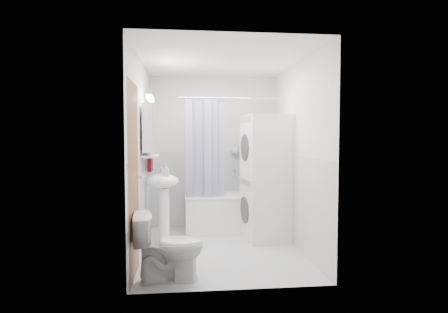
{
  "coord_description": "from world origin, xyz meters",
  "views": [
    {
      "loc": [
        -0.47,
        -4.73,
        1.44
      ],
      "look_at": [
        0.05,
        0.15,
        1.19
      ],
      "focal_mm": 30.0,
      "sensor_mm": 36.0,
      "label": 1
    }
  ],
  "objects": [
    {
      "name": "medicine_cabinet",
      "position": [
        -0.9,
        0.1,
        1.57
      ],
      "size": [
        0.13,
        0.5,
        0.71
      ],
      "color": "white",
      "rests_on": "room_walls"
    },
    {
      "name": "room_walls",
      "position": [
        0.0,
        0.0,
        1.49
      ],
      "size": [
        2.6,
        2.6,
        2.6
      ],
      "color": "silver",
      "rests_on": "ground"
    },
    {
      "name": "floor",
      "position": [
        0.0,
        0.0,
        0.0
      ],
      "size": [
        2.6,
        2.6,
        0.0
      ],
      "primitive_type": "plane",
      "color": "silver",
      "rests_on": "ground"
    },
    {
      "name": "curtain_rod",
      "position": [
        0.29,
        0.62,
        2.0
      ],
      "size": [
        1.69,
        0.02,
        0.02
      ],
      "primitive_type": "cylinder",
      "rotation": [
        0.0,
        1.57,
        0.0
      ],
      "color": "silver",
      "rests_on": "room_walls"
    },
    {
      "name": "shelf_bottle",
      "position": [
        -0.89,
        -0.05,
        1.25
      ],
      "size": [
        0.07,
        0.18,
        0.07
      ],
      "primitive_type": "imported",
      "color": "gray",
      "rests_on": "shelf"
    },
    {
      "name": "shower_caddy",
      "position": [
        0.54,
        1.24,
        1.15
      ],
      "size": [
        0.22,
        0.06,
        0.02
      ],
      "primitive_type": "cube",
      "color": "silver",
      "rests_on": "room_walls"
    },
    {
      "name": "shower_curtain",
      "position": [
        -0.17,
        0.62,
        1.25
      ],
      "size": [
        0.55,
        0.02,
        1.45
      ],
      "color": "#15154B",
      "rests_on": "curtain_rod"
    },
    {
      "name": "door",
      "position": [
        -0.95,
        -0.55,
        1.0
      ],
      "size": [
        0.05,
        2.0,
        2.0
      ],
      "color": "brown",
      "rests_on": "ground"
    },
    {
      "name": "shampoo_b",
      "position": [
        0.47,
        1.24,
        1.2
      ],
      "size": [
        0.08,
        0.21,
        0.08
      ],
      "primitive_type": "imported",
      "color": "navy",
      "rests_on": "shower_caddy"
    },
    {
      "name": "tub_spout",
      "position": [
        0.49,
        1.25,
        0.9
      ],
      "size": [
        0.04,
        0.12,
        0.04
      ],
      "primitive_type": "cylinder",
      "rotation": [
        1.57,
        0.0,
        0.0
      ],
      "color": "silver",
      "rests_on": "room_walls"
    },
    {
      "name": "toilet",
      "position": [
        -0.63,
        -1.0,
        0.34
      ],
      "size": [
        0.72,
        0.43,
        0.68
      ],
      "primitive_type": "imported",
      "rotation": [
        0.0,
        0.0,
        1.63
      ],
      "color": "white",
      "rests_on": "ground"
    },
    {
      "name": "sink",
      "position": [
        -0.75,
        0.33,
        0.7
      ],
      "size": [
        0.44,
        0.37,
        1.04
      ],
      "color": "white",
      "rests_on": "ground"
    },
    {
      "name": "shampoo_a",
      "position": [
        0.35,
        1.24,
        1.23
      ],
      "size": [
        0.13,
        0.17,
        0.13
      ],
      "primitive_type": "imported",
      "color": "gray",
      "rests_on": "shower_caddy"
    },
    {
      "name": "soap_pump",
      "position": [
        -0.71,
        0.25,
        0.95
      ],
      "size": [
        0.08,
        0.17,
        0.08
      ],
      "primitive_type": "imported",
      "color": "gray",
      "rests_on": "sink"
    },
    {
      "name": "towel",
      "position": [
        -0.94,
        0.56,
        1.35
      ],
      "size": [
        0.07,
        0.31,
        0.76
      ],
      "color": "#5B0C11",
      "rests_on": "room_walls"
    },
    {
      "name": "wainscot",
      "position": [
        0.0,
        0.29,
        0.6
      ],
      "size": [
        1.98,
        2.58,
        2.58
      ],
      "color": "white",
      "rests_on": "ground"
    },
    {
      "name": "bathtub",
      "position": [
        0.29,
        0.92,
        0.32
      ],
      "size": [
        1.51,
        0.71,
        0.58
      ],
      "color": "white",
      "rests_on": "ground"
    },
    {
      "name": "shelf_cup",
      "position": [
        -0.89,
        0.22,
        1.26
      ],
      "size": [
        0.1,
        0.09,
        0.1
      ],
      "primitive_type": "imported",
      "color": "gray",
      "rests_on": "shelf"
    },
    {
      "name": "shelf",
      "position": [
        -0.89,
        0.1,
        1.2
      ],
      "size": [
        0.18,
        0.54,
        0.02
      ],
      "primitive_type": "cube",
      "color": "silver",
      "rests_on": "room_walls"
    },
    {
      "name": "washer_dryer",
      "position": [
        0.68,
        0.37,
        0.87
      ],
      "size": [
        0.69,
        0.69,
        1.74
      ],
      "rotation": [
        0.0,
        0.0,
        0.12
      ],
      "color": "white",
      "rests_on": "ground"
    }
  ]
}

